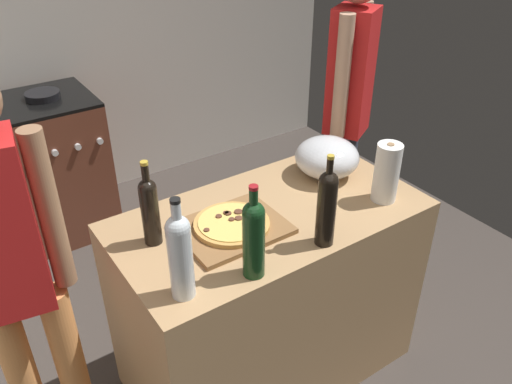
{
  "coord_description": "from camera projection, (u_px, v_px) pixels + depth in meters",
  "views": [
    {
      "loc": [
        -0.87,
        -0.68,
        2.09
      ],
      "look_at": [
        0.16,
        0.84,
        0.95
      ],
      "focal_mm": 36.89,
      "sensor_mm": 36.0,
      "label": 1
    }
  ],
  "objects": [
    {
      "name": "cutting_board",
      "position": [
        232.0,
        228.0,
        2.02
      ],
      "size": [
        0.4,
        0.32,
        0.02
      ],
      "primitive_type": "cube",
      "color": "olive",
      "rests_on": "counter"
    },
    {
      "name": "counter",
      "position": [
        269.0,
        297.0,
        2.36
      ],
      "size": [
        1.27,
        0.68,
        0.9
      ],
      "primitive_type": "cube",
      "color": "tan",
      "rests_on": "ground_plane"
    },
    {
      "name": "ground_plane",
      "position": [
        176.0,
        301.0,
        2.99
      ],
      "size": [
        4.2,
        3.41,
        0.02
      ],
      "primitive_type": "cube",
      "color": "#3F3833"
    },
    {
      "name": "wine_bottle_dark",
      "position": [
        180.0,
        253.0,
        1.63
      ],
      "size": [
        0.08,
        0.08,
        0.37
      ],
      "color": "silver",
      "rests_on": "counter"
    },
    {
      "name": "wine_bottle_green",
      "position": [
        327.0,
        205.0,
        1.87
      ],
      "size": [
        0.07,
        0.07,
        0.37
      ],
      "color": "black",
      "rests_on": "counter"
    },
    {
      "name": "person_in_red",
      "position": [
        348.0,
        106.0,
        2.79
      ],
      "size": [
        0.33,
        0.27,
        1.75
      ],
      "color": "#383D4C",
      "rests_on": "ground_plane"
    },
    {
      "name": "person_in_stripes",
      "position": [
        16.0,
        272.0,
        1.75
      ],
      "size": [
        0.36,
        0.23,
        1.65
      ],
      "color": "#D88C4C",
      "rests_on": "ground_plane"
    },
    {
      "name": "mixing_bowl",
      "position": [
        327.0,
        157.0,
        2.34
      ],
      "size": [
        0.29,
        0.29,
        0.17
      ],
      "color": "#B2B2B7",
      "rests_on": "counter"
    },
    {
      "name": "stove",
      "position": [
        49.0,
        169.0,
        3.33
      ],
      "size": [
        0.66,
        0.58,
        0.96
      ],
      "color": "brown",
      "rests_on": "ground_plane"
    },
    {
      "name": "kitchen_wall_rear",
      "position": [
        54.0,
        14.0,
        3.32
      ],
      "size": [
        4.2,
        0.1,
        2.6
      ],
      "primitive_type": "cube",
      "color": "beige",
      "rests_on": "ground_plane"
    },
    {
      "name": "paper_towel_roll",
      "position": [
        387.0,
        173.0,
        2.14
      ],
      "size": [
        0.1,
        0.1,
        0.26
      ],
      "color": "white",
      "rests_on": "counter"
    },
    {
      "name": "wine_bottle_amber",
      "position": [
        254.0,
        236.0,
        1.72
      ],
      "size": [
        0.08,
        0.08,
        0.35
      ],
      "color": "#143819",
      "rests_on": "counter"
    },
    {
      "name": "wine_bottle_clear",
      "position": [
        150.0,
        208.0,
        1.88
      ],
      "size": [
        0.07,
        0.07,
        0.34
      ],
      "color": "black",
      "rests_on": "counter"
    },
    {
      "name": "pizza",
      "position": [
        232.0,
        224.0,
        2.01
      ],
      "size": [
        0.29,
        0.29,
        0.03
      ],
      "color": "tan",
      "rests_on": "cutting_board"
    }
  ]
}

